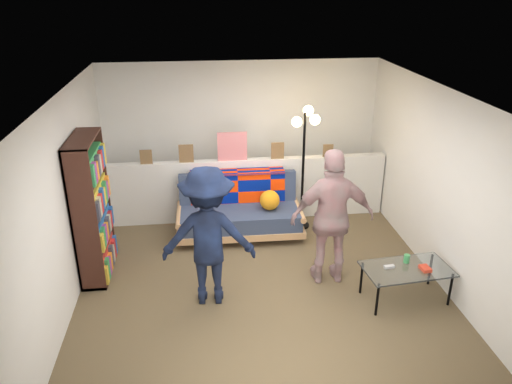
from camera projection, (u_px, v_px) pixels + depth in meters
ground at (260, 278)px, 6.46m from camera, size 5.00×5.00×0.00m
room_shell at (255, 144)px, 6.23m from camera, size 4.60×5.05×2.45m
half_wall_ledge at (246, 189)px, 7.91m from camera, size 4.45×0.15×1.00m
ledge_decor at (231, 150)px, 7.60m from camera, size 2.97×0.02×0.45m
futon_sofa at (240, 211)px, 7.46m from camera, size 1.88×0.93×0.80m
bookshelf at (92, 213)px, 6.28m from camera, size 0.31×0.92×1.85m
coffee_table at (407, 270)px, 5.90m from camera, size 1.08×0.66×0.53m
floor_lamp at (305, 144)px, 7.32m from camera, size 0.37×0.35×1.89m
person_left at (208, 236)px, 5.73m from camera, size 1.14×0.70×1.70m
person_right at (332, 218)px, 6.11m from camera, size 1.04×0.45×1.76m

